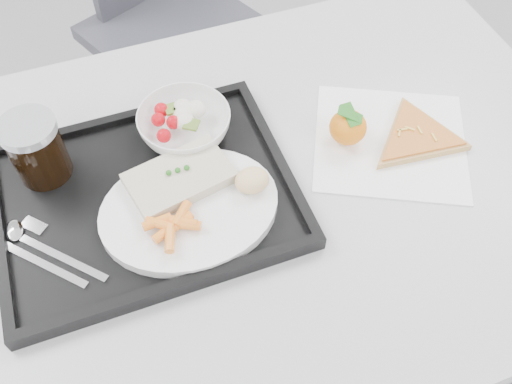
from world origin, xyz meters
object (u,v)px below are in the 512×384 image
object	(u,v)px
table	(244,212)
pizza_slice	(417,137)
salad_bowl	(185,124)
cola_glass	(36,148)
tangerine	(348,127)
dinner_plate	(189,209)
tray	(146,198)

from	to	relation	value
table	pizza_slice	distance (m)	0.32
salad_bowl	cola_glass	distance (m)	0.23
tangerine	pizza_slice	world-z (taller)	tangerine
dinner_plate	cola_glass	world-z (taller)	cola_glass
pizza_slice	salad_bowl	bearing A→B (deg)	159.46
tray	tangerine	size ratio (longest dim) A/B	5.55
tray	dinner_plate	bearing A→B (deg)	-44.47
salad_bowl	pizza_slice	bearing A→B (deg)	-20.54
table	tray	bearing A→B (deg)	168.66
tray	pizza_slice	xyz separation A→B (m)	(0.46, -0.04, 0.00)
salad_bowl	cola_glass	world-z (taller)	cola_glass
dinner_plate	salad_bowl	distance (m)	0.16
dinner_plate	salad_bowl	size ratio (longest dim) A/B	1.78
table	salad_bowl	distance (m)	0.18
tangerine	pizza_slice	bearing A→B (deg)	-19.56
salad_bowl	cola_glass	bearing A→B (deg)	179.78
table	salad_bowl	world-z (taller)	salad_bowl
tray	salad_bowl	bearing A→B (deg)	46.68
tray	dinner_plate	distance (m)	0.08
cola_glass	table	bearing A→B (deg)	-24.64
table	dinner_plate	size ratio (longest dim) A/B	4.44
tangerine	salad_bowl	bearing A→B (deg)	159.02
cola_glass	tangerine	bearing A→B (deg)	-11.41
table	cola_glass	world-z (taller)	cola_glass
pizza_slice	table	bearing A→B (deg)	178.86
tray	salad_bowl	size ratio (longest dim) A/B	2.96
salad_bowl	cola_glass	size ratio (longest dim) A/B	1.41
salad_bowl	tangerine	xyz separation A→B (m)	(0.25, -0.10, -0.00)
tray	dinner_plate	xyz separation A→B (m)	(0.06, -0.05, 0.02)
cola_glass	dinner_plate	bearing A→B (deg)	-39.11
dinner_plate	pizza_slice	size ratio (longest dim) A/B	1.05
cola_glass	tangerine	world-z (taller)	cola_glass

